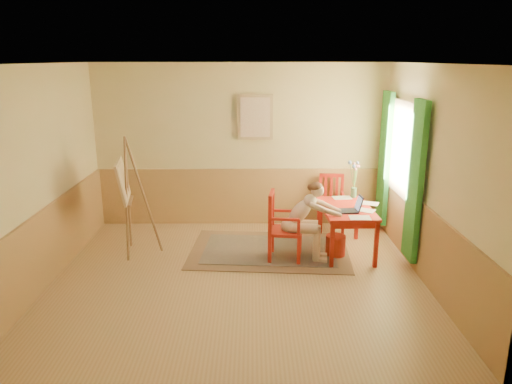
{
  "coord_description": "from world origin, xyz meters",
  "views": [
    {
      "loc": [
        0.2,
        -5.93,
        2.86
      ],
      "look_at": [
        0.25,
        0.55,
        1.05
      ],
      "focal_mm": 33.67,
      "sensor_mm": 36.0,
      "label": 1
    }
  ],
  "objects_px": {
    "table": "(346,213)",
    "figure": "(305,217)",
    "chair_left": "(282,226)",
    "laptop": "(350,208)",
    "chair_back": "(331,203)",
    "easel": "(126,185)"
  },
  "relations": [
    {
      "from": "chair_left",
      "to": "easel",
      "type": "xyz_separation_m",
      "value": [
        -2.29,
        0.24,
        0.55
      ]
    },
    {
      "from": "table",
      "to": "figure",
      "type": "xyz_separation_m",
      "value": [
        -0.64,
        -0.26,
        0.02
      ]
    },
    {
      "from": "table",
      "to": "easel",
      "type": "distance_m",
      "value": 3.29
    },
    {
      "from": "laptop",
      "to": "easel",
      "type": "height_order",
      "value": "easel"
    },
    {
      "from": "chair_back",
      "to": "laptop",
      "type": "xyz_separation_m",
      "value": [
        0.06,
        -1.24,
        0.29
      ]
    },
    {
      "from": "chair_left",
      "to": "figure",
      "type": "height_order",
      "value": "figure"
    },
    {
      "from": "figure",
      "to": "easel",
      "type": "bearing_deg",
      "value": 174.12
    },
    {
      "from": "chair_back",
      "to": "laptop",
      "type": "bearing_deg",
      "value": -87.11
    },
    {
      "from": "chair_left",
      "to": "laptop",
      "type": "height_order",
      "value": "chair_left"
    },
    {
      "from": "table",
      "to": "figure",
      "type": "bearing_deg",
      "value": -157.79
    },
    {
      "from": "chair_back",
      "to": "chair_left",
      "type": "bearing_deg",
      "value": -126.03
    },
    {
      "from": "figure",
      "to": "chair_left",
      "type": "bearing_deg",
      "value": 174.3
    },
    {
      "from": "figure",
      "to": "laptop",
      "type": "xyz_separation_m",
      "value": [
        0.65,
        0.06,
        0.12
      ]
    },
    {
      "from": "chair_left",
      "to": "laptop",
      "type": "xyz_separation_m",
      "value": [
        0.99,
        0.03,
        0.26
      ]
    },
    {
      "from": "laptop",
      "to": "easel",
      "type": "distance_m",
      "value": 3.3
    },
    {
      "from": "laptop",
      "to": "easel",
      "type": "bearing_deg",
      "value": 176.38
    },
    {
      "from": "chair_back",
      "to": "easel",
      "type": "relative_size",
      "value": 0.53
    },
    {
      "from": "table",
      "to": "chair_left",
      "type": "relative_size",
      "value": 1.2
    },
    {
      "from": "table",
      "to": "chair_back",
      "type": "height_order",
      "value": "chair_back"
    },
    {
      "from": "table",
      "to": "chair_left",
      "type": "distance_m",
      "value": 1.01
    },
    {
      "from": "chair_left",
      "to": "chair_back",
      "type": "relative_size",
      "value": 1.07
    },
    {
      "from": "table",
      "to": "chair_back",
      "type": "bearing_deg",
      "value": 92.79
    }
  ]
}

